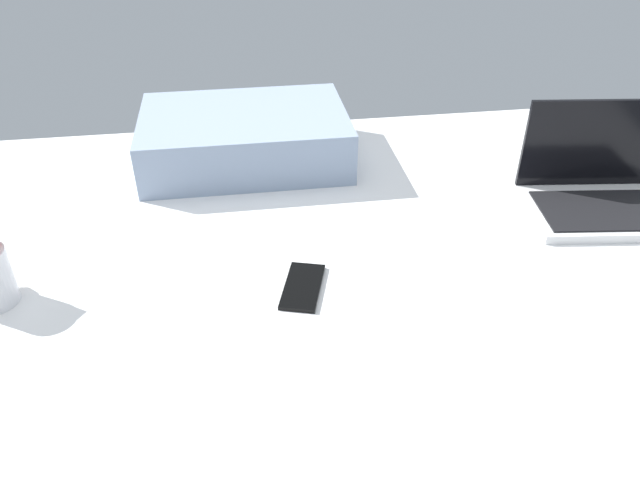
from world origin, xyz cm
name	(u,v)px	position (x,y,z in cm)	size (l,w,h in cm)	color
bed_mattress	(335,295)	(0.00, 0.00, 9.00)	(180.00, 140.00, 18.00)	white
laptop	(600,191)	(62.68, 11.49, 22.41)	(35.51, 26.77, 23.00)	silver
cell_phone	(303,287)	(-7.68, -7.82, 18.40)	(6.80, 14.00, 0.80)	black
pillow	(245,137)	(-15.59, 48.00, 24.50)	(52.00, 36.00, 13.00)	#8C9EB7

